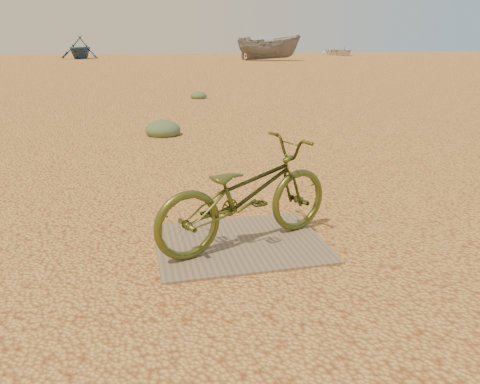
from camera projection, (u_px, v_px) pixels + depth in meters
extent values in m
plane|color=#E8AE57|center=(272.00, 262.00, 3.91)|extent=(120.00, 120.00, 0.00)
cube|color=#7B6753|center=(240.00, 243.00, 4.25)|extent=(1.51, 1.20, 0.02)
imported|color=#47511C|center=(246.00, 194.00, 4.09)|extent=(1.87, 1.18, 0.93)
imported|color=#2F4B6E|center=(80.00, 47.00, 44.36)|extent=(4.40, 4.78, 2.11)
imported|color=slate|center=(268.00, 48.00, 40.48)|extent=(5.86, 4.19, 2.13)
imported|color=silver|center=(340.00, 51.00, 54.50)|extent=(3.76, 4.96, 0.96)
ellipsoid|color=#5A704D|center=(163.00, 135.00, 9.09)|extent=(0.68, 0.68, 0.37)
ellipsoid|color=#5A704D|center=(199.00, 98.00, 14.75)|extent=(0.51, 0.51, 0.28)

